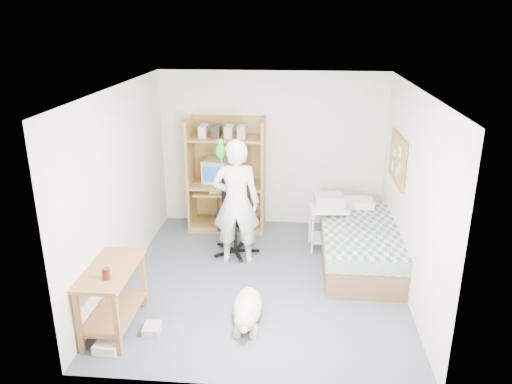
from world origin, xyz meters
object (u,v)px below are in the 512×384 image
side_desk (112,289)px  office_chair (236,227)px  person (236,203)px  dog (247,309)px  bed (359,244)px  printer_cart (328,221)px  computer_hutch (227,179)px

side_desk → office_chair: 2.31m
person → dog: bearing=99.6°
side_desk → dog: bearing=9.8°
bed → printer_cart: size_ratio=3.03×
computer_hutch → person: (0.30, -1.22, 0.07)m
side_desk → office_chair: office_chair is taller
person → printer_cart: person is taller
bed → office_chair: office_chair is taller
printer_cart → side_desk: bearing=-142.0°
office_chair → printer_cart: 1.37m
printer_cart → dog: bearing=-121.1°
bed → person: (-1.70, -0.10, 0.60)m
computer_hutch → bed: computer_hutch is taller
side_desk → person: size_ratio=0.56×
office_chair → dog: bearing=-80.8°
office_chair → dog: (0.35, -1.78, -0.21)m
bed → printer_cart: printer_cart is taller
bed → printer_cart: bearing=133.5°
person → dog: 1.66m
side_desk → printer_cart: (2.44, 2.25, -0.05)m
bed → computer_hutch: bearing=150.7°
dog → printer_cart: printer_cart is taller
computer_hutch → dog: computer_hutch is taller
office_chair → bed: bearing=-8.9°
computer_hutch → side_desk: (-0.85, -2.94, -0.33)m
bed → dog: size_ratio=1.96×
computer_hutch → bed: bearing=-29.3°
person → dog: size_ratio=1.72×
computer_hutch → side_desk: bearing=-106.1°
office_chair → person: 0.59m
bed → office_chair: size_ratio=1.89×
computer_hutch → office_chair: (0.24, -0.91, -0.44)m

